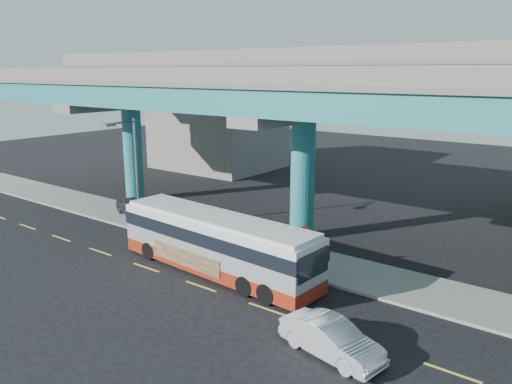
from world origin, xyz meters
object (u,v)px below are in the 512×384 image
Objects in this scene: parked_car at (133,207)px; street_lamp at (129,158)px; stop_sign at (304,239)px; sedan at (331,339)px; transit_bus at (217,242)px.

parked_car is 5.31m from street_lamp.
street_lamp is 13.05m from stop_sign.
sedan is 18.87m from street_lamp.
transit_bus is 9.26m from sedan.
parked_car is (-11.64, 4.09, -0.94)m from transit_bus.
stop_sign reaches higher than parked_car.
street_lamp is at bearing 165.90° from stop_sign.
stop_sign is at bearing -79.67° from parked_car.
parked_car is at bearing 140.37° from street_lamp.
stop_sign is at bearing 3.27° from street_lamp.
transit_bus is 1.70× the size of street_lamp.
transit_bus is 12.37m from parked_car.
stop_sign is (-4.92, 6.04, 1.19)m from sedan.
street_lamp reaches higher than sedan.
street_lamp is at bearing 84.27° from sedan.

